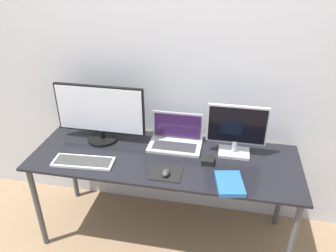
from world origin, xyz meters
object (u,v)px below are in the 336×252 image
(monitor_left, at_px, (100,113))
(power_brick, at_px, (208,160))
(keyboard, at_px, (83,162))
(mouse, at_px, (166,173))
(laptop, at_px, (176,138))
(monitor_right, at_px, (236,130))
(book, at_px, (230,184))

(monitor_left, bearing_deg, power_brick, -10.36)
(keyboard, relative_size, mouse, 5.59)
(monitor_left, xyz_separation_m, laptop, (0.55, 0.04, -0.17))
(monitor_left, bearing_deg, mouse, -31.85)
(monitor_right, bearing_deg, laptop, 174.19)
(monitor_right, bearing_deg, monitor_left, 180.00)
(monitor_left, bearing_deg, keyboard, -93.52)
(monitor_left, bearing_deg, laptop, 4.46)
(monitor_right, distance_m, power_brick, 0.28)
(book, bearing_deg, monitor_right, 87.06)
(book, bearing_deg, monitor_left, 159.20)
(monitor_left, relative_size, keyboard, 1.57)
(monitor_left, bearing_deg, book, -20.80)
(laptop, distance_m, book, 0.57)
(monitor_left, relative_size, mouse, 8.80)
(monitor_right, relative_size, power_brick, 4.50)
(mouse, relative_size, book, 0.29)
(power_brick, bearing_deg, laptop, 143.12)
(monitor_right, xyz_separation_m, mouse, (-0.42, -0.34, -0.17))
(monitor_right, xyz_separation_m, power_brick, (-0.17, -0.15, -0.17))
(mouse, distance_m, book, 0.40)
(monitor_right, xyz_separation_m, laptop, (-0.42, 0.04, -0.14))
(book, bearing_deg, power_brick, 124.95)
(keyboard, xyz_separation_m, power_brick, (0.82, 0.17, 0.01))
(keyboard, bearing_deg, power_brick, 11.37)
(laptop, bearing_deg, keyboard, -148.06)
(laptop, height_order, power_brick, laptop)
(mouse, xyz_separation_m, book, (0.40, -0.02, -0.01))
(book, relative_size, power_brick, 2.85)
(mouse, bearing_deg, book, -2.66)
(mouse, relative_size, power_brick, 0.84)
(keyboard, relative_size, book, 1.64)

